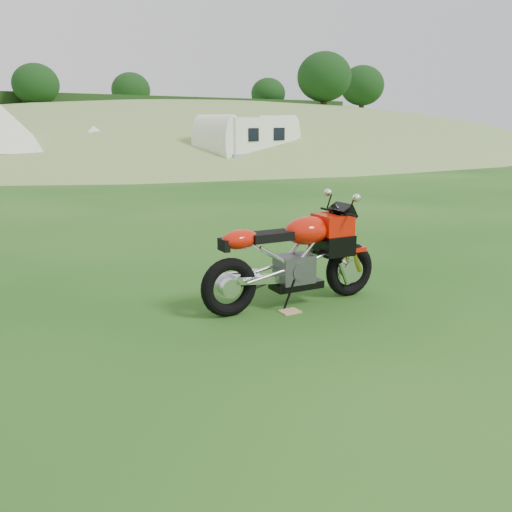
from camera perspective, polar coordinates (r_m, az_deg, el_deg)
ground at (r=5.50m, az=0.86°, el=-10.32°), size 120.00×120.00×0.00m
hillside at (r=51.70m, az=-6.17°, el=10.75°), size 80.00×64.00×8.00m
hedgerow at (r=51.70m, az=-6.17°, el=10.75°), size 36.00×1.20×8.60m
sport_motorcycle at (r=6.90m, az=3.71°, el=0.55°), size 2.36×0.95×1.38m
plywood_board at (r=6.81m, az=3.41°, el=-5.56°), size 0.26×0.22×0.02m
tent_mid at (r=26.41m, az=-23.96°, el=10.41°), size 4.17×4.17×2.80m
tent_right at (r=27.48m, az=-15.84°, el=10.53°), size 2.96×2.96×2.25m
caravan at (r=26.28m, az=-0.72°, el=11.14°), size 5.60×3.38×2.45m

